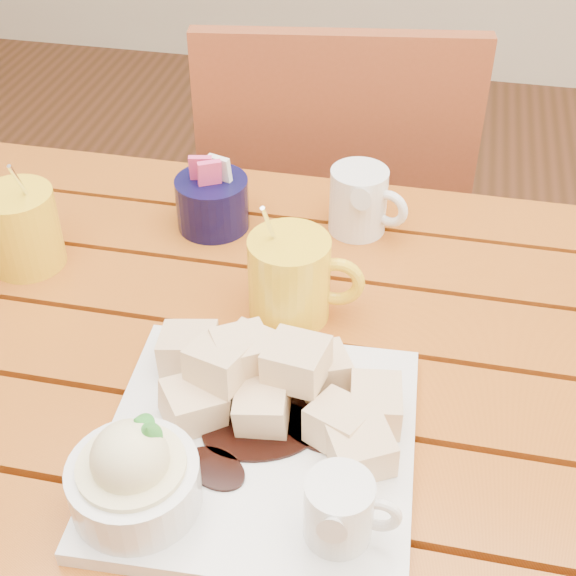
% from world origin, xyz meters
% --- Properties ---
extents(table, '(1.20, 0.79, 0.75)m').
position_xyz_m(table, '(0.00, 0.00, 0.64)').
color(table, '#8B3E12').
rests_on(table, ground).
extents(dessert_plate, '(0.30, 0.30, 0.11)m').
position_xyz_m(dessert_plate, '(-0.02, -0.12, 0.78)').
color(dessert_plate, white).
rests_on(dessert_plate, table).
extents(coffee_mug_left, '(0.12, 0.09, 0.15)m').
position_xyz_m(coffee_mug_left, '(-0.35, 0.13, 0.80)').
color(coffee_mug_left, yellow).
rests_on(coffee_mug_left, table).
extents(coffee_mug_right, '(0.13, 0.09, 0.15)m').
position_xyz_m(coffee_mug_right, '(-0.01, 0.10, 0.80)').
color(coffee_mug_right, yellow).
rests_on(coffee_mug_right, table).
extents(cream_pitcher, '(0.10, 0.09, 0.09)m').
position_xyz_m(cream_pitcher, '(0.04, 0.28, 0.80)').
color(cream_pitcher, white).
rests_on(cream_pitcher, table).
extents(sugar_caddy, '(0.09, 0.09, 0.10)m').
position_xyz_m(sugar_caddy, '(-0.15, 0.25, 0.79)').
color(sugar_caddy, black).
rests_on(sugar_caddy, table).
extents(chair_far, '(0.49, 0.49, 0.91)m').
position_xyz_m(chair_far, '(-0.05, 0.63, 0.51)').
color(chair_far, brown).
rests_on(chair_far, ground).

